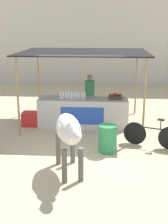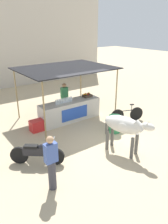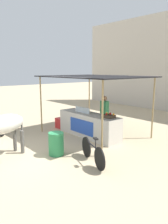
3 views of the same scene
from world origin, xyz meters
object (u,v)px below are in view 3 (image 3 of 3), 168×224
Objects in this scene: stall_counter at (89,125)px; vendor_behind_counter at (104,114)px; fruit_crate at (109,116)px; cow at (3,126)px; cooler_box at (62,123)px; bicycle_leaning at (93,152)px; water_barrel at (56,144)px; motorcycle_parked at (6,123)px.

vendor_behind_counter reaches higher than stall_counter.
fruit_crate is 3.77m from cow.
stall_counter is 6.82× the size of fruit_crate.
cooler_box is 4.20m from bicycle_leaning.
bicycle_leaning is (3.86, -1.63, 0.11)m from cooler_box.
water_barrel is 0.48× the size of bicycle_leaning.
bicycle_leaning is at bearing -39.61° from stall_counter.
stall_counter is 0.86m from vendor_behind_counter.
vendor_behind_counter is at bearing 87.04° from cow.
motorcycle_parked is at bearing -133.72° from vendor_behind_counter.
cooler_box is at bearing 116.62° from cow.
fruit_crate is at bearing 83.98° from water_barrel.
stall_counter is 2.72m from bicycle_leaning.
stall_counter is 2.34m from water_barrel.
stall_counter is 3.98× the size of water_barrel.
vendor_behind_counter is at bearing 46.28° from motorcycle_parked.
vendor_behind_counter is 1.15× the size of motorcycle_parked.
bicycle_leaning is at bearing 7.49° from motorcycle_parked.
stall_counter is at bearing -102.96° from vendor_behind_counter.
motorcycle_parked is (-1.05, -2.28, 0.19)m from cooler_box.
cow reaches higher than bicycle_leaning.
stall_counter is at bearing 89.21° from cow.
cooler_box is 3.34m from water_barrel.
stall_counter reaches higher than water_barrel.
fruit_crate is 2.35m from water_barrel.
fruit_crate is at bearing 72.73° from cow.
vendor_behind_counter reaches higher than motorcycle_parked.
stall_counter is 3.58m from cow.
motorcycle_parked is at bearing 157.30° from cow.
cooler_box is (-1.77, -0.10, -0.24)m from stall_counter.
stall_counter is 1.79m from cooler_box.
cow is (-0.22, -4.29, 0.18)m from vendor_behind_counter.
vendor_behind_counter is 2.19× the size of water_barrel.
motorcycle_parked is (-2.77, 1.16, -0.61)m from cow.
fruit_crate reaches higher than stall_counter.
fruit_crate is 0.31× the size of motorcycle_parked.
cooler_box is 3.93m from cow.
motorcycle_parked reaches higher than bicycle_leaning.
vendor_behind_counter is 3.04m from water_barrel.
vendor_behind_counter is 0.89× the size of cow.
fruit_crate is 0.58× the size of water_barrel.
bicycle_leaning is (1.26, 0.45, -0.03)m from water_barrel.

